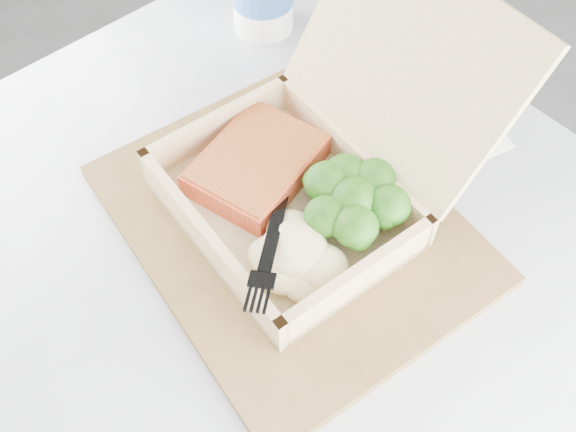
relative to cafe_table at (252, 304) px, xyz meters
The scene contains 8 objects.
cafe_table is the anchor object (origin of this frame).
serving_tray 0.19m from the cafe_table, 30.96° to the left, with size 0.36×0.29×0.02m, color brown.
takeout_container 0.26m from the cafe_table, 58.70° to the left, with size 0.31×0.34×0.20m.
salmon_fillet 0.22m from the cafe_table, 109.44° to the left, with size 0.10×0.13×0.03m, color #D9502A.
broccoli_pile 0.25m from the cafe_table, 31.30° to the left, with size 0.11×0.11×0.04m, color #37781A, non-canonical shape.
mashed_potatoes 0.23m from the cafe_table, 11.96° to the right, with size 0.10×0.09×0.03m, color beige.
plastic_fork 0.24m from the cafe_table, ahead, with size 0.09×0.15×0.04m.
receipt 0.30m from the cafe_table, 61.49° to the left, with size 0.07×0.14×0.00m, color white.
Camera 1 is at (-0.27, -0.54, 1.24)m, focal length 40.00 mm.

